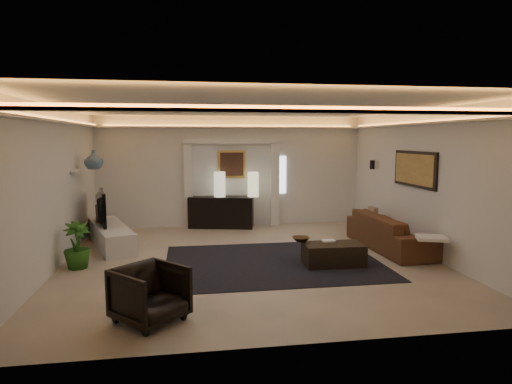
{
  "coord_description": "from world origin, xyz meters",
  "views": [
    {
      "loc": [
        -1.17,
        -8.09,
        2.33
      ],
      "look_at": [
        0.2,
        0.6,
        1.25
      ],
      "focal_mm": 30.72,
      "sensor_mm": 36.0,
      "label": 1
    }
  ],
  "objects": [
    {
      "name": "wall_right",
      "position": [
        3.5,
        0.0,
        1.45
      ],
      "size": [
        0.0,
        7.0,
        7.0
      ],
      "primitive_type": "plane",
      "rotation": [
        1.57,
        0.0,
        -1.57
      ],
      "color": "silver",
      "rests_on": "ground"
    },
    {
      "name": "painting_frame",
      "position": [
        0.0,
        3.47,
        1.65
      ],
      "size": [
        0.74,
        0.04,
        0.74
      ],
      "primitive_type": "cube",
      "color": "tan",
      "rests_on": "wall_back"
    },
    {
      "name": "sofa",
      "position": [
        3.09,
        0.43,
        0.37
      ],
      "size": [
        2.54,
        1.08,
        0.73
      ],
      "primitive_type": "imported",
      "rotation": [
        0.0,
        0.0,
        1.61
      ],
      "color": "#433522",
      "rests_on": "ground"
    },
    {
      "name": "wall_back",
      "position": [
        0.0,
        3.5,
        1.45
      ],
      "size": [
        7.0,
        0.0,
        7.0
      ],
      "primitive_type": "plane",
      "rotation": [
        1.57,
        0.0,
        0.0
      ],
      "color": "silver",
      "rests_on": "ground"
    },
    {
      "name": "cove_soffit",
      "position": [
        0.0,
        0.0,
        2.62
      ],
      "size": [
        7.0,
        7.0,
        0.04
      ],
      "primitive_type": "cube",
      "color": "silver",
      "rests_on": "ceiling"
    },
    {
      "name": "lamp_left",
      "position": [
        -0.34,
        3.25,
        1.09
      ],
      "size": [
        0.33,
        0.33,
        0.65
      ],
      "primitive_type": "cylinder",
      "rotation": [
        0.0,
        0.0,
        -0.14
      ],
      "color": "beige",
      "rests_on": "console"
    },
    {
      "name": "bowl",
      "position": [
        0.92,
        -0.25,
        0.45
      ],
      "size": [
        0.34,
        0.34,
        0.08
      ],
      "primitive_type": "imported",
      "rotation": [
        0.0,
        0.0,
        -0.05
      ],
      "color": "#382612",
      "rests_on": "coffee_table"
    },
    {
      "name": "console",
      "position": [
        -0.31,
        3.25,
        0.4
      ],
      "size": [
        1.74,
        0.88,
        0.83
      ],
      "primitive_type": "cube",
      "rotation": [
        0.0,
        0.0,
        -0.23
      ],
      "color": "black",
      "rests_on": "ground"
    },
    {
      "name": "ceiling",
      "position": [
        0.0,
        0.0,
        2.9
      ],
      "size": [
        7.0,
        7.0,
        0.0
      ],
      "primitive_type": "plane",
      "rotation": [
        3.14,
        0.0,
        0.0
      ],
      "color": "white",
      "rests_on": "ground"
    },
    {
      "name": "coffee_table",
      "position": [
        1.46,
        -0.55,
        0.21
      ],
      "size": [
        1.1,
        0.62,
        0.4
      ],
      "primitive_type": "cube",
      "rotation": [
        0.0,
        0.0,
        -0.03
      ],
      "color": "black",
      "rests_on": "ground"
    },
    {
      "name": "daylight_slit",
      "position": [
        1.35,
        3.48,
        1.35
      ],
      "size": [
        0.25,
        0.03,
        1.0
      ],
      "primitive_type": "cube",
      "color": "white",
      "rests_on": "wall_back"
    },
    {
      "name": "wall_niche",
      "position": [
        -3.44,
        1.4,
        1.65
      ],
      "size": [
        0.1,
        0.55,
        0.04
      ],
      "primitive_type": "cube",
      "color": "silver",
      "rests_on": "wall_left"
    },
    {
      "name": "wall_sconce",
      "position": [
        3.38,
        2.2,
        1.68
      ],
      "size": [
        0.12,
        0.12,
        0.22
      ],
      "primitive_type": "cylinder",
      "color": "black",
      "rests_on": "wall_right"
    },
    {
      "name": "wall_front",
      "position": [
        0.0,
        -3.5,
        1.45
      ],
      "size": [
        7.0,
        0.0,
        7.0
      ],
      "primitive_type": "plane",
      "rotation": [
        -1.57,
        0.0,
        0.0
      ],
      "color": "silver",
      "rests_on": "ground"
    },
    {
      "name": "pilaster_left",
      "position": [
        -1.15,
        3.4,
        1.1
      ],
      "size": [
        0.22,
        0.2,
        2.2
      ],
      "primitive_type": "cube",
      "color": "silver",
      "rests_on": "ground"
    },
    {
      "name": "lamp_right",
      "position": [
        0.53,
        3.14,
        1.09
      ],
      "size": [
        0.37,
        0.37,
        0.64
      ],
      "primitive_type": "cylinder",
      "rotation": [
        0.0,
        0.0,
        -0.38
      ],
      "color": "#FFF5BD",
      "rests_on": "console"
    },
    {
      "name": "alcove_header",
      "position": [
        0.0,
        3.4,
        2.25
      ],
      "size": [
        2.52,
        0.2,
        0.12
      ],
      "primitive_type": "cube",
      "color": "silver",
      "rests_on": "wall_back"
    },
    {
      "name": "floor",
      "position": [
        0.0,
        0.0,
        0.0
      ],
      "size": [
        7.0,
        7.0,
        0.0
      ],
      "primitive_type": "plane",
      "color": "#B9A790",
      "rests_on": "ground"
    },
    {
      "name": "area_rug",
      "position": [
        0.4,
        -0.2,
        0.01
      ],
      "size": [
        4.0,
        3.0,
        0.01
      ],
      "primitive_type": "cube",
      "color": "black",
      "rests_on": "ground"
    },
    {
      "name": "painting_canvas",
      "position": [
        0.0,
        3.44,
        1.65
      ],
      "size": [
        0.62,
        0.02,
        0.62
      ],
      "primitive_type": "cube",
      "color": "#4C2D1E",
      "rests_on": "wall_back"
    },
    {
      "name": "throw_blanket",
      "position": [
        3.15,
        -0.97,
        0.55
      ],
      "size": [
        0.64,
        0.58,
        0.06
      ],
      "primitive_type": "cube",
      "rotation": [
        0.0,
        0.0,
        -0.36
      ],
      "color": "beige",
      "rests_on": "sofa"
    },
    {
      "name": "art_panel_gold",
      "position": [
        3.44,
        0.3,
        1.7
      ],
      "size": [
        0.02,
        1.5,
        0.62
      ],
      "primitive_type": "cube",
      "color": "tan",
      "rests_on": "wall_right"
    },
    {
      "name": "media_ledge",
      "position": [
        -2.84,
        1.64,
        0.23
      ],
      "size": [
        1.36,
        2.48,
        0.45
      ],
      "primitive_type": "cube",
      "rotation": [
        0.0,
        0.0,
        0.33
      ],
      "color": "silver",
      "rests_on": "ground"
    },
    {
      "name": "ginger_jar",
      "position": [
        -3.15,
        1.74,
        1.88
      ],
      "size": [
        0.52,
        0.52,
        0.41
      ],
      "primitive_type": "imported",
      "rotation": [
        0.0,
        0.0,
        -0.39
      ],
      "color": "slate",
      "rests_on": "wall_niche"
    },
    {
      "name": "figurine",
      "position": [
        -3.12,
        1.94,
        0.64
      ],
      "size": [
        0.16,
        0.16,
        0.42
      ],
      "primitive_type": "cylinder",
      "rotation": [
        0.0,
        0.0,
        0.01
      ],
      "color": "#3E2C1B",
      "rests_on": "media_ledge"
    },
    {
      "name": "magazine",
      "position": [
        1.43,
        -0.37,
        0.42
      ],
      "size": [
        0.24,
        0.17,
        0.03
      ],
      "primitive_type": "cube",
      "rotation": [
        0.0,
        0.0,
        0.02
      ],
      "color": "white",
      "rests_on": "coffee_table"
    },
    {
      "name": "tv",
      "position": [
        -3.15,
        1.78,
        0.82
      ],
      "size": [
        1.29,
        0.46,
        0.74
      ],
      "primitive_type": "imported",
      "rotation": [
        0.0,
        0.0,
        1.8
      ],
      "color": "black",
      "rests_on": "media_ledge"
    },
    {
      "name": "plant",
      "position": [
        -3.15,
        -0.0,
        0.42
      ],
      "size": [
        0.66,
        0.66,
        0.84
      ],
      "primitive_type": "imported",
      "rotation": [
        0.0,
        0.0,
        0.62
      ],
      "color": "#225616",
      "rests_on": "ground"
    },
    {
      "name": "pilaster_right",
      "position": [
        1.15,
        3.4,
        1.1
      ],
      "size": [
        0.22,
        0.2,
        2.2
      ],
      "primitive_type": "cube",
      "color": "silver",
      "rests_on": "ground"
    },
    {
      "name": "throw_pillow",
      "position": [
        3.15,
        1.56,
        0.55
      ],
      "size": [
        0.11,
        0.34,
        0.34
      ],
      "primitive_type": "cube",
      "rotation": [
        0.0,
        0.0,
        0.02
      ],
      "color": "#9A7960",
      "rests_on": "sofa"
    },
    {
      "name": "armchair",
      "position": [
        -1.67,
        -2.59,
        0.36
      ],
      "size": [
        1.11,
        1.11,
        0.72
      ],
      "primitive_type": "imported",
      "rotation": [
        0.0,
        0.0,
        0.75
      ],
      "color": "black",
      "rests_on": "ground"
    },
    {
      "name": "wall_left",
      "position": [
        -3.5,
        0.0,
        1.45
      ],
      "size": [
        0.0,
        7.0,
        7.0
      ],
      "primitive_type": "plane",
      "rotation": [
        1.57,
        0.0,
        1.57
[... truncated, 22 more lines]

